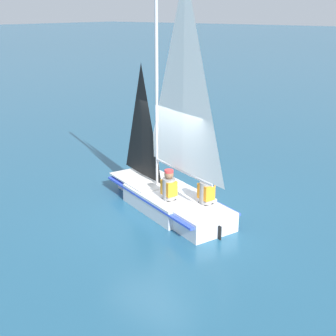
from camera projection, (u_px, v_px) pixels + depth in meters
The scene contains 4 objects.
ground_plane at pixel (168, 208), 11.53m from camera, with size 260.00×260.00×0.00m, color #235675.
sailboat_main at pixel (169, 177), 11.21m from camera, with size 2.48×4.02×5.59m.
sailor_helm at pixel (169, 192), 10.86m from camera, with size 0.38×0.40×1.16m.
sailor_crew at pixel (206, 196), 10.64m from camera, with size 0.38×0.40×1.16m.
Camera 1 is at (8.33, 6.55, 4.65)m, focal length 50.00 mm.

